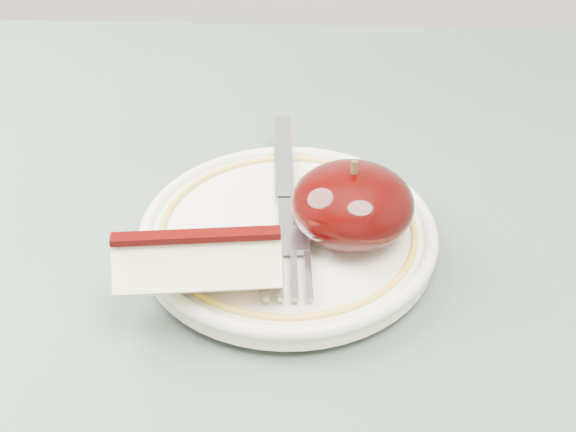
{
  "coord_description": "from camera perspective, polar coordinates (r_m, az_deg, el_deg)",
  "views": [
    {
      "loc": [
        0.11,
        -0.26,
        1.07
      ],
      "look_at": [
        0.09,
        0.12,
        0.78
      ],
      "focal_mm": 50.0,
      "sensor_mm": 36.0,
      "label": 1
    }
  ],
  "objects": [
    {
      "name": "plate",
      "position": [
        0.49,
        0.0,
        -1.31
      ],
      "size": [
        0.18,
        0.18,
        0.02
      ],
      "color": "beige",
      "rests_on": "table"
    },
    {
      "name": "fork",
      "position": [
        0.5,
        -0.22,
        1.06
      ],
      "size": [
        0.03,
        0.19,
        0.0
      ],
      "rotation": [
        0.0,
        0.0,
        1.64
      ],
      "color": "gray",
      "rests_on": "plate"
    },
    {
      "name": "apple_wedge",
      "position": [
        0.43,
        -6.38,
        -3.52
      ],
      "size": [
        0.09,
        0.05,
        0.04
      ],
      "rotation": [
        0.0,
        0.0,
        0.11
      ],
      "color": "#FFEEBB",
      "rests_on": "plate"
    },
    {
      "name": "apple_half",
      "position": [
        0.47,
        4.59,
        0.82
      ],
      "size": [
        0.07,
        0.07,
        0.05
      ],
      "color": "black",
      "rests_on": "plate"
    }
  ]
}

